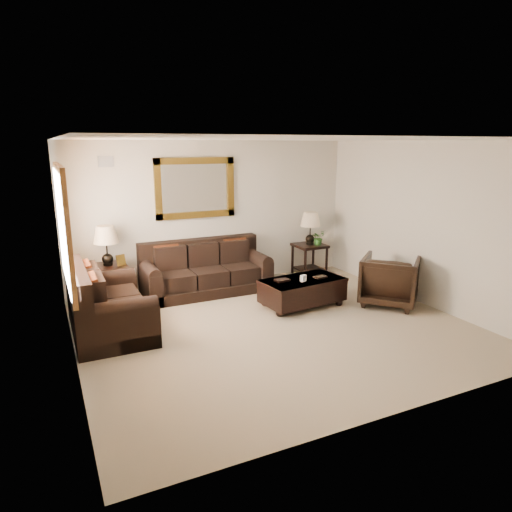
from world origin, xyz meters
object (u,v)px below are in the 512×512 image
end_table_right (310,234)px  armchair (390,278)px  coffee_table (302,289)px  sofa (205,273)px  loveseat (105,308)px  end_table_left (107,253)px

end_table_right → armchair: end_table_right is taller
end_table_right → coffee_table: (-1.09, -1.54, -0.56)m
coffee_table → armchair: (1.37, -0.55, 0.17)m
sofa → loveseat: size_ratio=1.29×
sofa → loveseat: (-1.90, -1.17, 0.03)m
loveseat → end_table_right: end_table_right is taller
armchair → end_table_left: bearing=22.6°
end_table_left → loveseat: bearing=-100.7°
end_table_right → coffee_table: end_table_right is taller
loveseat → end_table_left: end_table_left is taller
end_table_left → coffee_table: end_table_left is taller
sofa → end_table_left: (-1.67, 0.10, 0.53)m
loveseat → coffee_table: (3.11, -0.27, -0.08)m
end_table_right → armchair: (0.27, -2.09, -0.39)m
sofa → end_table_left: 1.75m
coffee_table → end_table_left: bearing=145.6°
loveseat → coffee_table: 3.12m
end_table_left → end_table_right: (3.96, 0.01, -0.02)m
coffee_table → armchair: bearing=-28.1°
end_table_left → armchair: (4.23, -2.09, -0.41)m
sofa → armchair: sofa is taller
loveseat → end_table_right: 4.42m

